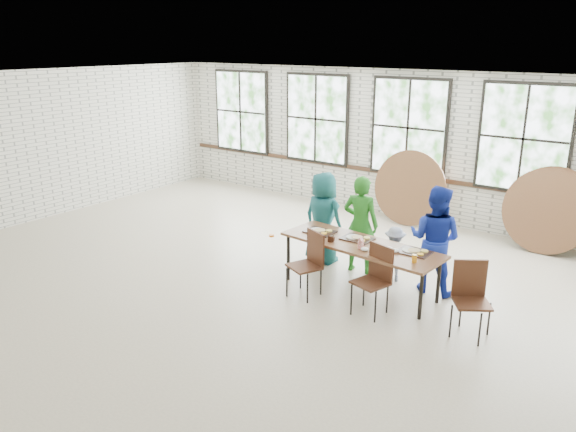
% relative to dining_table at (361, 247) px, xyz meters
% --- Properties ---
extents(room, '(12.00, 12.00, 12.00)m').
position_rel_dining_table_xyz_m(room, '(-1.05, 3.68, 1.14)').
color(room, beige).
rests_on(room, ground).
extents(dining_table, '(2.46, 0.99, 0.74)m').
position_rel_dining_table_xyz_m(dining_table, '(0.00, 0.00, 0.00)').
color(dining_table, brown).
rests_on(dining_table, ground).
extents(chair_near_left, '(0.55, 0.54, 0.95)m').
position_rel_dining_table_xyz_m(chair_near_left, '(-0.52, -0.53, -0.13)').
color(chair_near_left, '#482718').
rests_on(chair_near_left, ground).
extents(chair_near_right, '(0.51, 0.50, 0.95)m').
position_rel_dining_table_xyz_m(chair_near_right, '(0.50, -0.47, -0.13)').
color(chair_near_right, '#482718').
rests_on(chair_near_right, ground).
extents(chair_spare, '(0.58, 0.57, 0.95)m').
position_rel_dining_table_xyz_m(chair_spare, '(1.71, -0.27, -0.13)').
color(chair_spare, '#482718').
rests_on(chair_spare, ground).
extents(adult_teal, '(0.79, 0.55, 1.52)m').
position_rel_dining_table_xyz_m(adult_teal, '(-1.07, 0.65, 0.07)').
color(adult_teal, '#1A5465').
rests_on(adult_teal, ground).
extents(adult_green, '(0.63, 0.47, 1.56)m').
position_rel_dining_table_xyz_m(adult_green, '(-0.38, 0.65, 0.09)').
color(adult_green, '#22701E').
rests_on(adult_green, ground).
extents(toddler, '(0.64, 0.52, 0.86)m').
position_rel_dining_table_xyz_m(toddler, '(0.23, 0.65, -0.26)').
color(toddler, '#172748').
rests_on(toddler, ground).
extents(adult_blue, '(0.79, 0.62, 1.59)m').
position_rel_dining_table_xyz_m(adult_blue, '(0.84, 0.65, 0.11)').
color(adult_blue, '#162B9E').
rests_on(adult_blue, ground).
extents(tabletop_clutter, '(1.96, 0.59, 0.11)m').
position_rel_dining_table_xyz_m(tabletop_clutter, '(0.11, -0.03, 0.08)').
color(tabletop_clutter, black).
rests_on(tabletop_clutter, dining_table).
extents(round_tops_leaning, '(4.11, 0.46, 1.49)m').
position_rel_dining_table_xyz_m(round_tops_leaning, '(0.92, 3.38, 0.05)').
color(round_tops_leaning, brown).
rests_on(round_tops_leaning, ground).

